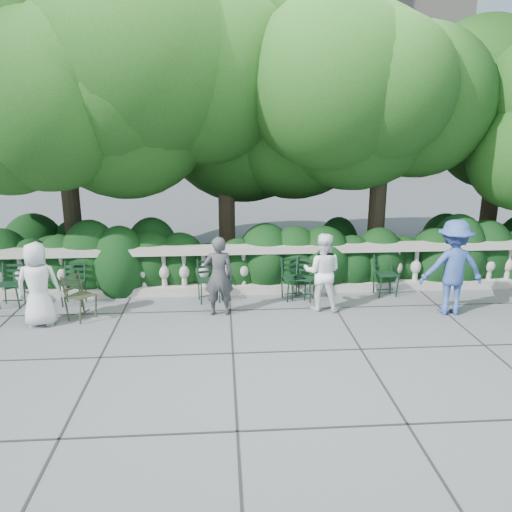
{
  "coord_description": "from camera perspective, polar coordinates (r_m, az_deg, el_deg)",
  "views": [
    {
      "loc": [
        -0.64,
        -7.99,
        3.44
      ],
      "look_at": [
        0.0,
        1.0,
        1.0
      ],
      "focal_mm": 35.0,
      "sensor_mm": 36.0,
      "label": 1
    }
  ],
  "objects": [
    {
      "name": "ground",
      "position": [
        8.73,
        0.47,
        -8.08
      ],
      "size": [
        90.0,
        90.0,
        0.0
      ],
      "primitive_type": "plane",
      "color": "#54565C",
      "rests_on": "ground"
    },
    {
      "name": "chair_b",
      "position": [
        10.22,
        -20.22,
        -5.51
      ],
      "size": [
        0.45,
        0.49,
        0.84
      ],
      "primitive_type": null,
      "rotation": [
        0.0,
        0.0,
        -0.03
      ],
      "color": "black",
      "rests_on": "ground"
    },
    {
      "name": "person_older_blue",
      "position": [
        9.72,
        21.57,
        -1.22
      ],
      "size": [
        1.17,
        0.71,
        1.76
      ],
      "primitive_type": "imported",
      "rotation": [
        0.0,
        0.0,
        3.09
      ],
      "color": "#2F498D",
      "rests_on": "ground"
    },
    {
      "name": "chair_a",
      "position": [
        10.59,
        -26.29,
        -5.44
      ],
      "size": [
        0.44,
        0.48,
        0.84
      ],
      "primitive_type": null,
      "rotation": [
        0.0,
        0.0,
        0.01
      ],
      "color": "black",
      "rests_on": "ground"
    },
    {
      "name": "person_casual_man",
      "position": [
        9.34,
        7.59,
        -1.82
      ],
      "size": [
        0.84,
        0.72,
        1.47
      ],
      "primitive_type": "imported",
      "rotation": [
        0.0,
        0.0,
        2.88
      ],
      "color": "white",
      "rests_on": "ground"
    },
    {
      "name": "person_businessman",
      "position": [
        9.34,
        -23.64,
        -2.98
      ],
      "size": [
        0.76,
        0.53,
        1.48
      ],
      "primitive_type": "imported",
      "rotation": [
        0.0,
        0.0,
        3.22
      ],
      "color": "silver",
      "rests_on": "ground"
    },
    {
      "name": "balustrade",
      "position": [
        10.25,
        -0.32,
        -1.61
      ],
      "size": [
        12.0,
        0.44,
        1.0
      ],
      "color": "#9E998E",
      "rests_on": "ground"
    },
    {
      "name": "person_woman_grey",
      "position": [
        9.04,
        -4.29,
        -2.3
      ],
      "size": [
        0.54,
        0.36,
        1.47
      ],
      "primitive_type": "imported",
      "rotation": [
        0.0,
        0.0,
        3.16
      ],
      "color": "#39393E",
      "rests_on": "ground"
    },
    {
      "name": "shrub_hedge",
      "position": [
        11.54,
        -0.7,
        -2.2
      ],
      "size": [
        15.0,
        2.6,
        1.7
      ],
      "primitive_type": null,
      "color": "black",
      "rests_on": "ground"
    },
    {
      "name": "chair_c",
      "position": [
        9.93,
        4.57,
        -5.18
      ],
      "size": [
        0.54,
        0.57,
        0.84
      ],
      "primitive_type": null,
      "rotation": [
        0.0,
        0.0,
        0.22
      ],
      "color": "black",
      "rests_on": "ground"
    },
    {
      "name": "chair_weathered",
      "position": [
        9.46,
        -18.62,
        -7.01
      ],
      "size": [
        0.64,
        0.63,
        0.84
      ],
      "primitive_type": null,
      "rotation": [
        0.0,
        0.0,
        0.99
      ],
      "color": "black",
      "rests_on": "ground"
    },
    {
      "name": "tree_canopy",
      "position": [
        11.28,
        2.82,
        17.78
      ],
      "size": [
        15.04,
        6.52,
        6.78
      ],
      "color": "#3F3023",
      "rests_on": "ground"
    },
    {
      "name": "chair_d",
      "position": [
        9.81,
        -5.21,
        -5.46
      ],
      "size": [
        0.52,
        0.55,
        0.84
      ],
      "primitive_type": null,
      "rotation": [
        0.0,
        0.0,
        0.19
      ],
      "color": "black",
      "rests_on": "ground"
    },
    {
      "name": "chair_e",
      "position": [
        9.9,
        5.18,
        -5.25
      ],
      "size": [
        0.59,
        0.61,
        0.84
      ],
      "primitive_type": null,
      "rotation": [
        0.0,
        0.0,
        -0.41
      ],
      "color": "black",
      "rests_on": "ground"
    },
    {
      "name": "chair_f",
      "position": [
        10.45,
        14.8,
        -4.59
      ],
      "size": [
        0.49,
        0.52,
        0.84
      ],
      "primitive_type": null,
      "rotation": [
        0.0,
        0.0,
        0.1
      ],
      "color": "black",
      "rests_on": "ground"
    }
  ]
}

